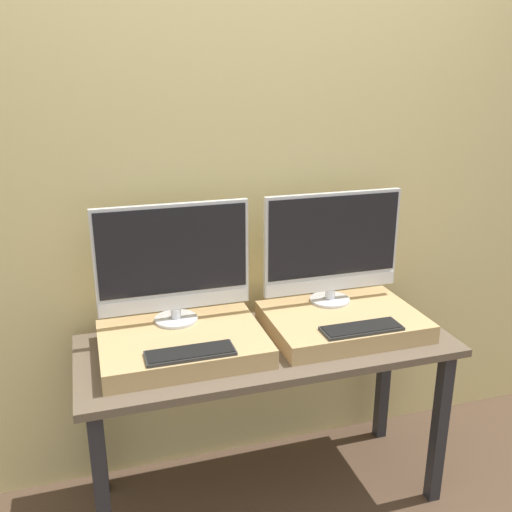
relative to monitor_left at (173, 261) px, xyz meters
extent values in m
cube|color=#DBC684|center=(0.33, 0.21, 0.26)|extent=(8.00, 0.04, 2.60)
cube|color=brown|center=(0.33, -0.15, -0.33)|extent=(1.45, 0.57, 0.03)
cube|color=#232328|center=(-0.34, -0.37, -0.70)|extent=(0.05, 0.05, 0.69)
cube|color=#232328|center=(0.99, -0.37, -0.70)|extent=(0.05, 0.05, 0.69)
cube|color=#232328|center=(-0.34, 0.08, -0.70)|extent=(0.05, 0.05, 0.69)
cube|color=#232328|center=(0.99, 0.08, -0.70)|extent=(0.05, 0.05, 0.69)
cube|color=tan|center=(0.00, -0.13, -0.28)|extent=(0.61, 0.45, 0.07)
cylinder|color=silver|center=(0.00, 0.00, -0.24)|extent=(0.17, 0.17, 0.01)
cylinder|color=silver|center=(0.00, 0.00, -0.21)|extent=(0.04, 0.04, 0.04)
cube|color=silver|center=(0.00, 0.00, 0.01)|extent=(0.59, 0.02, 0.42)
cube|color=black|center=(0.00, -0.01, 0.04)|extent=(0.56, 0.00, 0.33)
cube|color=silver|center=(0.00, -0.01, -0.16)|extent=(0.58, 0.00, 0.06)
cube|color=#2D2D2D|center=(0.00, -0.29, -0.24)|extent=(0.31, 0.11, 0.01)
cube|color=black|center=(0.00, -0.29, -0.23)|extent=(0.30, 0.10, 0.00)
cube|color=tan|center=(0.66, -0.13, -0.28)|extent=(0.61, 0.45, 0.07)
cylinder|color=silver|center=(0.66, 0.00, -0.24)|extent=(0.17, 0.17, 0.01)
cylinder|color=silver|center=(0.66, 0.00, -0.21)|extent=(0.04, 0.04, 0.04)
cube|color=silver|center=(0.66, 0.00, 0.01)|extent=(0.59, 0.02, 0.42)
cube|color=black|center=(0.66, -0.01, 0.04)|extent=(0.56, 0.00, 0.33)
cube|color=silver|center=(0.66, -0.01, -0.16)|extent=(0.58, 0.00, 0.06)
cube|color=#2D2D2D|center=(0.66, -0.29, -0.24)|extent=(0.31, 0.11, 0.01)
cube|color=black|center=(0.66, -0.29, -0.23)|extent=(0.30, 0.10, 0.00)
camera|label=1|loc=(-0.30, -2.04, 0.71)|focal=40.00mm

